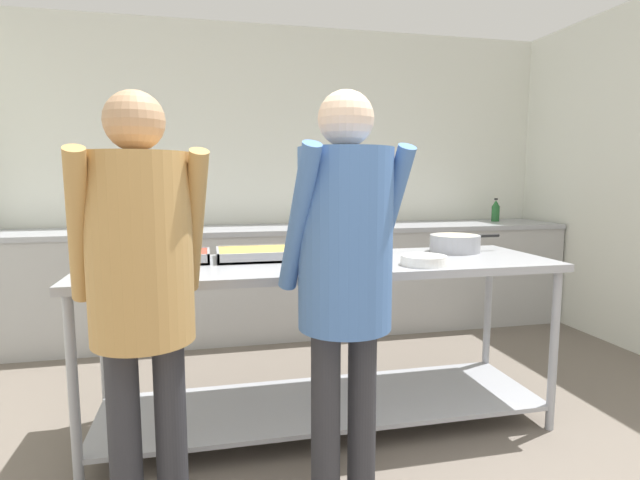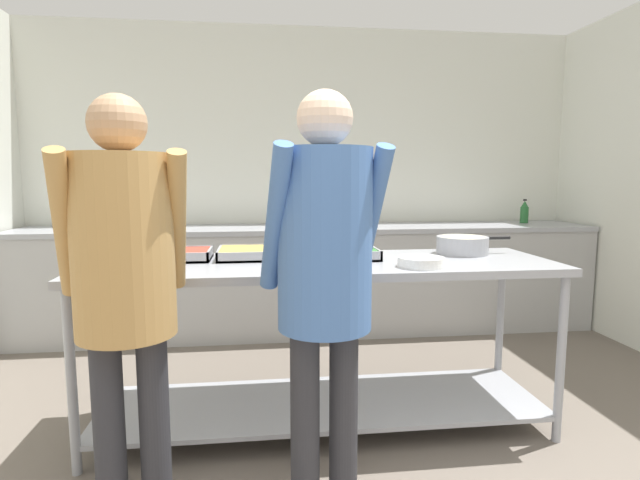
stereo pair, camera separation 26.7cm
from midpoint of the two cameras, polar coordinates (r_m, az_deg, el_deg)
name	(u,v)px [view 1 (the left image)]	position (r m, az deg, el deg)	size (l,w,h in m)	color
wall_rear	(285,178)	(4.59, -5.65, 7.09)	(5.01, 0.06, 2.65)	silver
back_counter	(293,279)	(4.31, -4.91, -4.50)	(4.85, 0.65, 0.91)	#A8A8A8
serving_counter	(324,315)	(2.65, -2.43, -8.63)	(2.41, 0.73, 0.89)	#9EA0A8
serving_tray_roast	(164,258)	(2.72, -20.14, -1.92)	(0.46, 0.28, 0.05)	#9EA0A8
serving_tray_greens	(255,254)	(2.71, -10.24, -1.63)	(0.41, 0.32, 0.05)	#9EA0A8
serving_tray_vegetables	(338,253)	(2.71, -0.77, -1.50)	(0.41, 0.33, 0.05)	#9EA0A8
plate_stack	(424,260)	(2.51, 8.82, -2.33)	(0.23, 0.23, 0.05)	white
sauce_pan	(455,243)	(2.99, 12.74, -0.32)	(0.43, 0.29, 0.10)	#9EA0A8
guest_serving_left	(345,259)	(1.90, -1.13, -2.27)	(0.51, 0.40, 1.65)	#2D2D33
guest_serving_right	(141,270)	(1.94, -23.55, -3.16)	(0.52, 0.40, 1.63)	#2D2D33
water_bottle	(496,211)	(4.99, 18.01, 3.18)	(0.07, 0.07, 0.22)	#23602D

